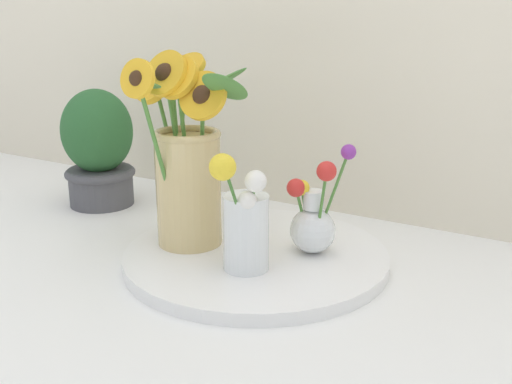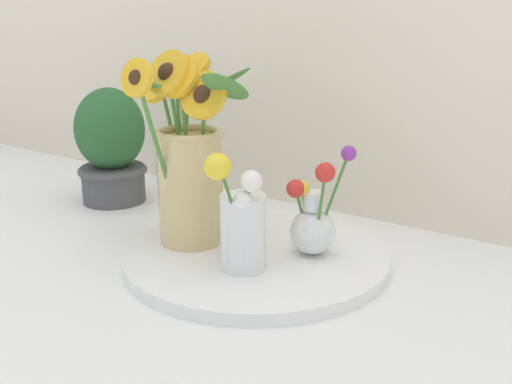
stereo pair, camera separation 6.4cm
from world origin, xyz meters
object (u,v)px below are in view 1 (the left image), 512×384
mason_jar_sunflowers (186,161)px  potted_plant (98,148)px  serving_tray (256,256)px  vase_bulb_right (313,220)px  vase_small_center (245,224)px

mason_jar_sunflowers → potted_plant: size_ratio=1.31×
serving_tray → vase_bulb_right: (0.09, 0.04, 0.07)m
potted_plant → serving_tray: bearing=-12.8°
mason_jar_sunflowers → vase_bulb_right: mason_jar_sunflowers is taller
serving_tray → mason_jar_sunflowers: mason_jar_sunflowers is taller
vase_bulb_right → potted_plant: potted_plant is taller
mason_jar_sunflowers → vase_bulb_right: size_ratio=1.78×
vase_small_center → potted_plant: 0.53m
mason_jar_sunflowers → vase_small_center: 0.18m
vase_small_center → vase_bulb_right: size_ratio=1.04×
serving_tray → vase_bulb_right: vase_bulb_right is taller
serving_tray → vase_bulb_right: bearing=26.2°
mason_jar_sunflowers → vase_bulb_right: bearing=17.5°
vase_small_center → mason_jar_sunflowers: bearing=160.8°
vase_bulb_right → potted_plant: bearing=173.5°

